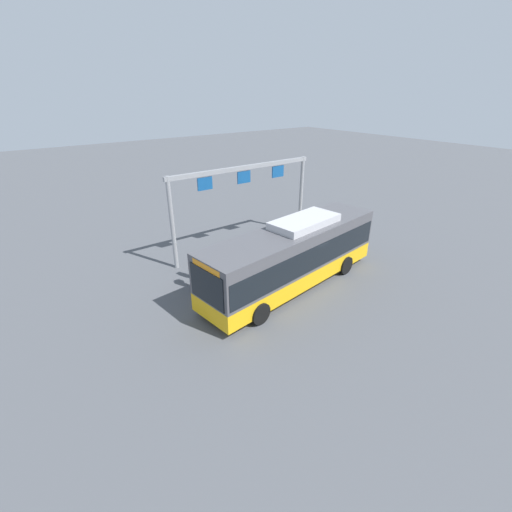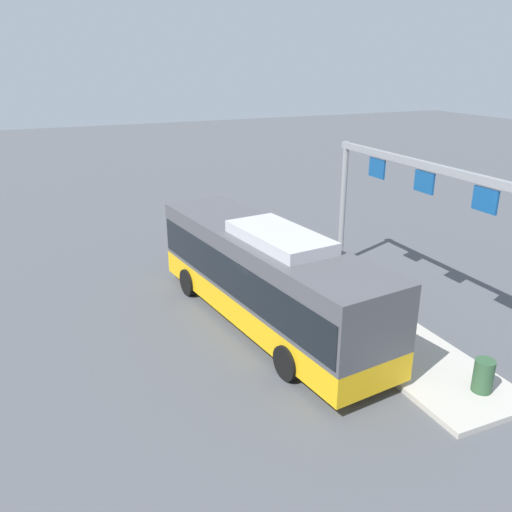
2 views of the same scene
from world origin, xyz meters
The scene contains 8 objects.
ground_plane centered at (0.00, 0.00, 0.00)m, with size 120.00×120.00×0.00m, color #4C4F54.
platform_curb centered at (-2.09, -3.08, 0.08)m, with size 10.00×2.80×0.16m, color #B2ADA3.
bus_main centered at (-0.01, 0.00, 1.81)m, with size 10.79×3.81×3.46m.
person_boarding centered at (3.63, -3.43, 0.89)m, with size 0.47×0.60×1.67m.
person_waiting_near centered at (4.18, -2.72, 0.89)m, with size 0.39×0.56×1.67m.
person_waiting_mid centered at (1.20, -2.74, 1.05)m, with size 0.43×0.58×1.67m.
platform_sign_gantry centered at (-0.84, -5.38, 3.78)m, with size 9.88×0.24×5.20m.
trash_bin centered at (-5.99, -3.47, 0.61)m, with size 0.52×0.52×0.90m, color #2D5133.
Camera 1 is at (10.85, 11.44, 9.18)m, focal length 24.45 mm.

